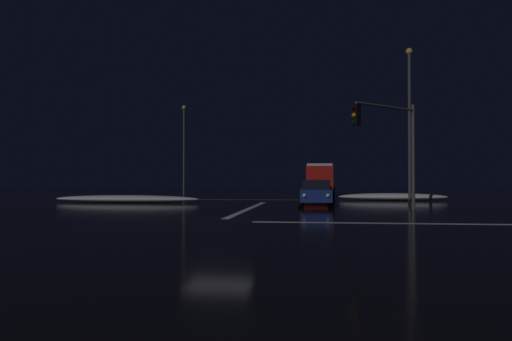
# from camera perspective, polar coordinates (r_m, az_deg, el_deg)

# --- Properties ---
(ground) EXTENTS (120.00, 120.00, 0.10)m
(ground) POSITION_cam_1_polar(r_m,az_deg,el_deg) (19.91, -4.14, -5.84)
(ground) COLOR black
(stop_line_north) EXTENTS (0.35, 14.55, 0.01)m
(stop_line_north) POSITION_cam_1_polar(r_m,az_deg,el_deg) (28.26, -0.76, -4.27)
(stop_line_north) COLOR white
(stop_line_north) RESTS_ON ground
(centre_line_ns) EXTENTS (22.00, 0.15, 0.01)m
(centre_line_ns) POSITION_cam_1_polar(r_m,az_deg,el_deg) (39.77, 1.55, -3.28)
(centre_line_ns) COLOR yellow
(centre_line_ns) RESTS_ON ground
(crosswalk_bar_east) EXTENTS (14.55, 0.40, 0.01)m
(crosswalk_bar_east) POSITION_cam_1_polar(r_m,az_deg,el_deg) (20.09, 20.77, -5.60)
(crosswalk_bar_east) COLOR white
(crosswalk_bar_east) RESTS_ON ground
(snow_bank_left_curb) EXTENTS (10.22, 1.50, 0.51)m
(snow_bank_left_curb) POSITION_cam_1_polar(r_m,az_deg,el_deg) (36.10, -14.27, -3.10)
(snow_bank_left_curb) COLOR white
(snow_bank_left_curb) RESTS_ON ground
(snow_bank_right_curb) EXTENTS (8.03, 1.50, 0.56)m
(snow_bank_right_curb) POSITION_cam_1_polar(r_m,az_deg,el_deg) (39.60, 15.01, -2.87)
(snow_bank_right_curb) COLOR white
(snow_bank_right_curb) RESTS_ON ground
(sedan_blue) EXTENTS (2.02, 4.33, 1.57)m
(sedan_blue) POSITION_cam_1_polar(r_m,az_deg,el_deg) (30.59, 6.77, -2.51)
(sedan_blue) COLOR navy
(sedan_blue) RESTS_ON ground
(sedan_red) EXTENTS (2.02, 4.33, 1.57)m
(sedan_red) POSITION_cam_1_polar(r_m,az_deg,el_deg) (36.98, 6.58, -2.22)
(sedan_red) COLOR maroon
(sedan_red) RESTS_ON ground
(sedan_black) EXTENTS (2.02, 4.33, 1.57)m
(sedan_black) POSITION_cam_1_polar(r_m,az_deg,el_deg) (43.30, 6.79, -2.03)
(sedan_black) COLOR black
(sedan_black) RESTS_ON ground
(box_truck) EXTENTS (2.68, 8.28, 3.08)m
(box_truck) POSITION_cam_1_polar(r_m,az_deg,el_deg) (49.78, 7.13, -0.83)
(box_truck) COLOR red
(box_truck) RESTS_ON ground
(traffic_signal_ne) EXTENTS (3.57, 3.57, 5.65)m
(traffic_signal_ne) POSITION_cam_1_polar(r_m,az_deg,el_deg) (27.20, 14.64, 3.94)
(traffic_signal_ne) COLOR #4C4C51
(traffic_signal_ne) RESTS_ON ground
(streetlamp_right_near) EXTENTS (0.44, 0.44, 10.03)m
(streetlamp_right_near) POSITION_cam_1_polar(r_m,az_deg,el_deg) (34.26, 16.78, 5.94)
(streetlamp_right_near) COLOR #424247
(streetlamp_right_near) RESTS_ON ground
(streetlamp_left_far) EXTENTS (0.44, 0.44, 8.96)m
(streetlamp_left_far) POSITION_cam_1_polar(r_m,az_deg,el_deg) (51.46, -8.05, 3.03)
(streetlamp_left_far) COLOR #424247
(streetlamp_left_far) RESTS_ON ground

